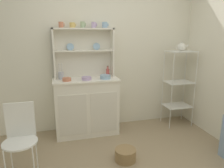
# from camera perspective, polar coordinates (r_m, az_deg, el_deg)

# --- Properties ---
(wall_back) EXTENTS (3.84, 0.05, 2.50)m
(wall_back) POSITION_cam_1_polar(r_m,az_deg,el_deg) (3.44, -3.04, 8.34)
(wall_back) COLOR silver
(wall_back) RESTS_ON ground
(hutch_cabinet) EXTENTS (0.99, 0.45, 0.90)m
(hutch_cabinet) POSITION_cam_1_polar(r_m,az_deg,el_deg) (3.31, -7.00, -5.98)
(hutch_cabinet) COLOR white
(hutch_cabinet) RESTS_ON ground
(hutch_shelf_unit) EXTENTS (0.93, 0.18, 0.76)m
(hutch_shelf_unit) POSITION_cam_1_polar(r_m,az_deg,el_deg) (3.29, -7.83, 9.48)
(hutch_shelf_unit) COLOR silver
(hutch_shelf_unit) RESTS_ON hutch_cabinet
(bakers_rack) EXTENTS (0.45, 0.33, 1.29)m
(bakers_rack) POSITION_cam_1_polar(r_m,az_deg,el_deg) (3.71, 17.99, 1.08)
(bakers_rack) COLOR silver
(bakers_rack) RESTS_ON ground
(wire_chair) EXTENTS (0.36, 0.36, 0.85)m
(wire_chair) POSITION_cam_1_polar(r_m,az_deg,el_deg) (2.50, -23.99, -12.51)
(wire_chair) COLOR white
(wire_chair) RESTS_ON ground
(floor_basket) EXTENTS (0.27, 0.27, 0.16)m
(floor_basket) POSITION_cam_1_polar(r_m,az_deg,el_deg) (2.77, 3.72, -18.91)
(floor_basket) COLOR #93754C
(floor_basket) RESTS_ON ground
(cup_terracotta_0) EXTENTS (0.08, 0.07, 0.08)m
(cup_terracotta_0) POSITION_cam_1_polar(r_m,az_deg,el_deg) (3.22, -13.84, 15.59)
(cup_terracotta_0) COLOR #C67556
(cup_terracotta_0) RESTS_ON hutch_shelf_unit
(cup_gold_1) EXTENTS (0.10, 0.08, 0.08)m
(cup_gold_1) POSITION_cam_1_polar(r_m,az_deg,el_deg) (3.23, -10.86, 15.67)
(cup_gold_1) COLOR #DBB760
(cup_gold_1) RESTS_ON hutch_shelf_unit
(cup_sage_2) EXTENTS (0.08, 0.07, 0.09)m
(cup_sage_2) POSITION_cam_1_polar(r_m,az_deg,el_deg) (3.24, -8.08, 15.90)
(cup_sage_2) COLOR #9EB78E
(cup_sage_2) RESTS_ON hutch_shelf_unit
(cup_lilac_3) EXTENTS (0.09, 0.07, 0.09)m
(cup_lilac_3) POSITION_cam_1_polar(r_m,az_deg,el_deg) (3.27, -5.04, 15.93)
(cup_lilac_3) COLOR #B79ECC
(cup_lilac_3) RESTS_ON hutch_shelf_unit
(cup_sky_4) EXTENTS (0.10, 0.08, 0.09)m
(cup_sky_4) POSITION_cam_1_polar(r_m,az_deg,el_deg) (3.30, -1.97, 15.95)
(cup_sky_4) COLOR #8EB2D1
(cup_sky_4) RESTS_ON hutch_shelf_unit
(bowl_mixing_large) EXTENTS (0.13, 0.13, 0.05)m
(bowl_mixing_large) POSITION_cam_1_polar(r_m,az_deg,el_deg) (3.09, -12.38, 1.28)
(bowl_mixing_large) COLOR #C67556
(bowl_mixing_large) RESTS_ON hutch_cabinet
(bowl_floral_medium) EXTENTS (0.15, 0.15, 0.05)m
(bowl_floral_medium) POSITION_cam_1_polar(r_m,az_deg,el_deg) (3.11, -7.06, 1.58)
(bowl_floral_medium) COLOR #B79ECC
(bowl_floral_medium) RESTS_ON hutch_cabinet
(bowl_cream_small) EXTENTS (0.16, 0.16, 0.06)m
(bowl_cream_small) POSITION_cam_1_polar(r_m,az_deg,el_deg) (3.16, -1.86, 1.98)
(bowl_cream_small) COLOR #8EB2D1
(bowl_cream_small) RESTS_ON hutch_cabinet
(jam_bottle) EXTENTS (0.05, 0.05, 0.17)m
(jam_bottle) POSITION_cam_1_polar(r_m,az_deg,el_deg) (3.32, -1.17, 3.24)
(jam_bottle) COLOR #B74C47
(jam_bottle) RESTS_ON hutch_cabinet
(utensil_jar) EXTENTS (0.08, 0.08, 0.24)m
(utensil_jar) POSITION_cam_1_polar(r_m,az_deg,el_deg) (3.23, -13.90, 2.35)
(utensil_jar) COLOR #B2B7C6
(utensil_jar) RESTS_ON hutch_cabinet
(porcelain_teapot) EXTENTS (0.22, 0.13, 0.15)m
(porcelain_teapot) POSITION_cam_1_polar(r_m,az_deg,el_deg) (3.63, 18.62, 9.66)
(porcelain_teapot) COLOR white
(porcelain_teapot) RESTS_ON bakers_rack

